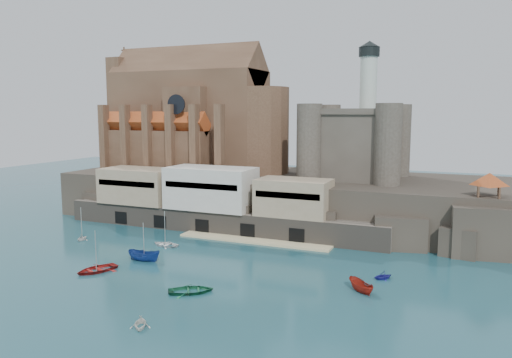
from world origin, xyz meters
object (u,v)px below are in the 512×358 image
at_px(pavilion, 489,181).
at_px(boat_0, 97,271).
at_px(castle_keep, 356,140).
at_px(boat_1, 140,327).
at_px(boat_2, 144,261).
at_px(church, 195,121).

bearing_deg(pavilion, boat_0, -148.42).
xyz_separation_m(castle_keep, pavilion, (25.92, -15.08, -5.59)).
distance_m(boat_1, boat_2, 26.16).
xyz_separation_m(castle_keep, boat_2, (-25.78, -41.56, -18.31)).
xyz_separation_m(castle_keep, boat_0, (-29.25, -48.99, -18.31)).
bearing_deg(boat_2, church, 14.66).
bearing_deg(boat_2, castle_keep, -35.97).
bearing_deg(church, boat_0, -77.58).
height_order(castle_keep, boat_2, castle_keep).
distance_m(castle_keep, boat_0, 59.92).
xyz_separation_m(boat_0, boat_2, (3.47, 7.43, 0.00)).
height_order(castle_keep, boat_1, castle_keep).
bearing_deg(boat_0, church, 124.55).
distance_m(pavilion, boat_1, 61.83).
bearing_deg(boat_0, boat_2, 87.13).
distance_m(pavilion, boat_2, 59.47).
relative_size(pavilion, boat_2, 1.10).
xyz_separation_m(boat_0, boat_1, (18.34, -14.09, 0.00)).
xyz_separation_m(church, boat_0, (10.96, -49.77, -22.13)).
bearing_deg(boat_2, boat_1, -149.51).
height_order(church, boat_2, church).
distance_m(church, boat_1, 73.65).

